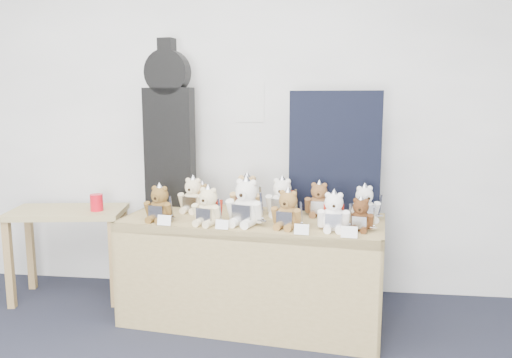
# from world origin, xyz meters

# --- Properties ---
(room_shell) EXTENTS (6.00, 6.00, 6.00)m
(room_shell) POSITION_xyz_m (0.55, 2.49, 1.45)
(room_shell) COLOR white
(room_shell) RESTS_ON floor
(display_table) EXTENTS (1.76, 0.91, 0.70)m
(display_table) POSITION_xyz_m (0.64, 1.83, 0.55)
(display_table) COLOR olive
(display_table) RESTS_ON floor
(side_table) EXTENTS (0.87, 0.58, 0.67)m
(side_table) POSITION_xyz_m (-0.76, 2.10, 0.55)
(side_table) COLOR #978551
(side_table) RESTS_ON floor
(guitar_case) EXTENTS (0.37, 0.15, 1.19)m
(guitar_case) POSITION_xyz_m (-0.01, 2.22, 1.29)
(guitar_case) COLOR black
(guitar_case) RESTS_ON display_table
(navy_board) EXTENTS (0.62, 0.07, 0.83)m
(navy_board) POSITION_xyz_m (1.17, 2.15, 1.12)
(navy_board) COLOR black
(navy_board) RESTS_ON display_table
(red_cup) EXTENTS (0.09, 0.09, 0.12)m
(red_cup) POSITION_xyz_m (-0.52, 2.09, 0.74)
(red_cup) COLOR red
(red_cup) RESTS_ON side_table
(teddy_front_far_left) EXTENTS (0.21, 0.19, 0.26)m
(teddy_front_far_left) POSITION_xyz_m (0.06, 1.75, 0.81)
(teddy_front_far_left) COLOR brown
(teddy_front_far_left) RESTS_ON display_table
(teddy_front_left) EXTENTS (0.22, 0.21, 0.27)m
(teddy_front_left) POSITION_xyz_m (0.39, 1.70, 0.81)
(teddy_front_left) COLOR beige
(teddy_front_left) RESTS_ON display_table
(teddy_front_centre) EXTENTS (0.27, 0.25, 0.33)m
(teddy_front_centre) POSITION_xyz_m (0.63, 1.72, 0.83)
(teddy_front_centre) COLOR white
(teddy_front_centre) RESTS_ON display_table
(teddy_front_right) EXTENTS (0.21, 0.20, 0.26)m
(teddy_front_right) POSITION_xyz_m (0.89, 1.68, 0.81)
(teddy_front_right) COLOR brown
(teddy_front_right) RESTS_ON display_table
(teddy_front_far_right) EXTENTS (0.21, 0.18, 0.26)m
(teddy_front_far_right) POSITION_xyz_m (1.16, 1.66, 0.81)
(teddy_front_far_right) COLOR white
(teddy_front_far_right) RESTS_ON display_table
(teddy_front_end) EXTENTS (0.18, 0.16, 0.22)m
(teddy_front_end) POSITION_xyz_m (1.32, 1.67, 0.79)
(teddy_front_end) COLOR #4E2F1B
(teddy_front_end) RESTS_ON display_table
(teddy_back_left) EXTENTS (0.22, 0.20, 0.27)m
(teddy_back_left) POSITION_xyz_m (0.21, 2.03, 0.81)
(teddy_back_left) COLOR beige
(teddy_back_left) RESTS_ON display_table
(teddy_back_centre_left) EXTENTS (0.25, 0.22, 0.30)m
(teddy_back_centre_left) POSITION_xyz_m (0.59, 2.02, 0.82)
(teddy_back_centre_left) COLOR tan
(teddy_back_centre_left) RESTS_ON display_table
(teddy_back_centre_right) EXTENTS (0.24, 0.21, 0.29)m
(teddy_back_centre_right) POSITION_xyz_m (0.83, 2.00, 0.82)
(teddy_back_centre_right) COLOR white
(teddy_back_centre_right) RESTS_ON display_table
(teddy_back_right) EXTENTS (0.21, 0.17, 0.26)m
(teddy_back_right) POSITION_xyz_m (1.07, 2.02, 0.80)
(teddy_back_right) COLOR brown
(teddy_back_right) RESTS_ON display_table
(teddy_back_end) EXTENTS (0.22, 0.20, 0.26)m
(teddy_back_end) POSITION_xyz_m (1.36, 1.91, 0.81)
(teddy_back_end) COLOR white
(teddy_back_end) RESTS_ON display_table
(teddy_back_far_left) EXTENTS (0.18, 0.19, 0.23)m
(teddy_back_far_left) POSITION_xyz_m (0.27, 2.06, 0.79)
(teddy_back_far_left) COLOR olive
(teddy_back_far_left) RESTS_ON display_table
(entry_card_a) EXTENTS (0.09, 0.03, 0.06)m
(entry_card_a) POSITION_xyz_m (0.13, 1.63, 0.74)
(entry_card_a) COLOR white
(entry_card_a) RESTS_ON display_table
(entry_card_b) EXTENTS (0.08, 0.03, 0.06)m
(entry_card_b) POSITION_xyz_m (0.50, 1.58, 0.73)
(entry_card_b) COLOR white
(entry_card_b) RESTS_ON display_table
(entry_card_c) EXTENTS (0.09, 0.03, 0.06)m
(entry_card_c) POSITION_xyz_m (0.98, 1.52, 0.73)
(entry_card_c) COLOR white
(entry_card_c) RESTS_ON display_table
(entry_card_d) EXTENTS (0.09, 0.03, 0.07)m
(entry_card_d) POSITION_xyz_m (1.25, 1.49, 0.74)
(entry_card_d) COLOR white
(entry_card_d) RESTS_ON display_table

